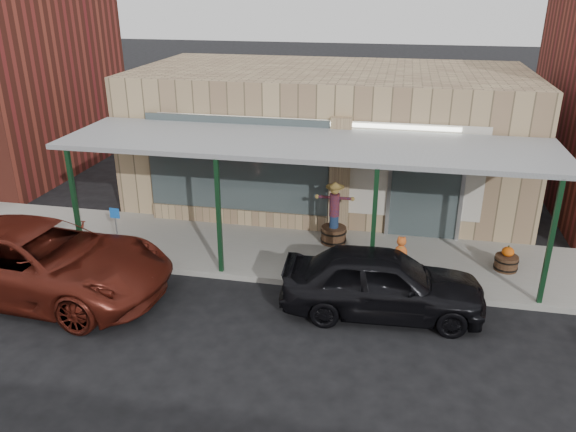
% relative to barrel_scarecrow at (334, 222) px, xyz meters
% --- Properties ---
extents(ground, '(120.00, 120.00, 0.00)m').
position_rel_barrel_scarecrow_xyz_m(ground, '(-0.67, -4.31, -0.74)').
color(ground, black).
rests_on(ground, ground).
extents(sidewalk, '(40.00, 3.20, 0.15)m').
position_rel_barrel_scarecrow_xyz_m(sidewalk, '(-0.67, -0.71, -0.66)').
color(sidewalk, gray).
rests_on(sidewalk, ground).
extents(storefront, '(12.00, 6.25, 4.20)m').
position_rel_barrel_scarecrow_xyz_m(storefront, '(-0.67, 3.85, 1.36)').
color(storefront, tan).
rests_on(storefront, ground).
extents(awning, '(12.00, 3.00, 3.04)m').
position_rel_barrel_scarecrow_xyz_m(awning, '(-0.67, -0.75, 2.27)').
color(awning, gray).
rests_on(awning, ground).
extents(block_buildings_near, '(61.00, 8.00, 8.00)m').
position_rel_barrel_scarecrow_xyz_m(block_buildings_near, '(1.34, 4.89, 3.03)').
color(block_buildings_near, maroon).
rests_on(block_buildings_near, ground).
extents(barrel_scarecrow, '(1.03, 0.84, 1.74)m').
position_rel_barrel_scarecrow_xyz_m(barrel_scarecrow, '(0.00, 0.00, 0.00)').
color(barrel_scarecrow, '#4F351F').
rests_on(barrel_scarecrow, sidewalk).
extents(barrel_pumpkin, '(0.68, 0.68, 0.65)m').
position_rel_barrel_scarecrow_xyz_m(barrel_pumpkin, '(4.33, -0.72, -0.36)').
color(barrel_pumpkin, '#4F351F').
rests_on(barrel_pumpkin, sidewalk).
extents(handicap_sign, '(0.27, 0.04, 1.28)m').
position_rel_barrel_scarecrow_xyz_m(handicap_sign, '(-5.34, -1.81, 0.24)').
color(handicap_sign, gray).
rests_on(handicap_sign, sidewalk).
extents(parked_sedan, '(4.41, 1.97, 1.48)m').
position_rel_barrel_scarecrow_xyz_m(parked_sedan, '(1.42, -3.00, 0.00)').
color(parked_sedan, black).
rests_on(parked_sedan, ground).
extents(car_maroon, '(6.14, 3.13, 1.66)m').
position_rel_barrel_scarecrow_xyz_m(car_maroon, '(-6.22, -3.72, 0.09)').
color(car_maroon, '#571A11').
rests_on(car_maroon, ground).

